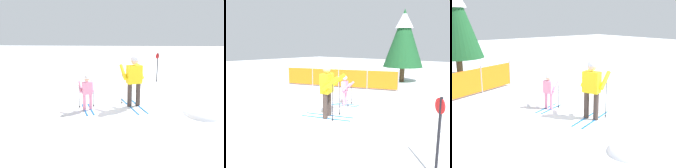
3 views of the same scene
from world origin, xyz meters
The scene contains 7 objects.
ground_plane centered at (0.00, 0.00, 0.00)m, with size 60.00×60.00×0.00m, color white.
skier_adult centered at (0.09, -0.14, 1.09)m, with size 1.74×1.01×1.82m.
skier_child centered at (-0.40, 1.43, 0.71)m, with size 1.16×0.66×1.21m.
safety_fence centered at (-2.97, 4.15, 0.57)m, with size 6.24×2.29×1.14m.
conifer_far centered at (-1.08, 8.48, 2.90)m, with size 2.53×2.53×4.70m.
trail_marker centered at (3.89, -1.49, 0.93)m, with size 0.22×0.21×1.51m.
snow_mound centered at (-0.59, -2.31, 0.00)m, with size 1.34×1.14×0.53m, color white.
Camera 2 is at (4.82, -5.33, 2.35)m, focal length 35.00 mm.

